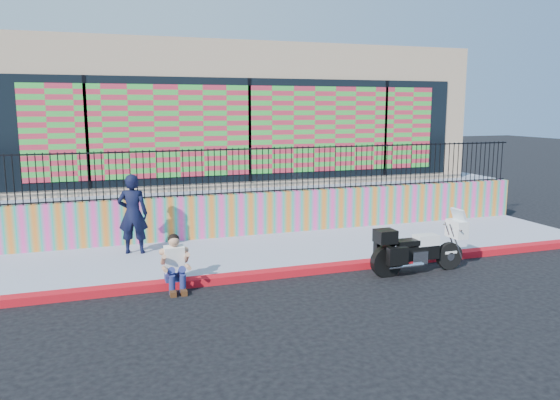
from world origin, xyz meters
name	(u,v)px	position (x,y,z in m)	size (l,w,h in m)	color
ground	(304,274)	(0.00, 0.00, 0.00)	(90.00, 90.00, 0.00)	black
red_curb	(304,270)	(0.00, 0.00, 0.07)	(16.00, 0.30, 0.15)	#B70D11
sidewalk	(279,251)	(0.00, 1.65, 0.07)	(16.00, 3.00, 0.15)	#8D94AA
mural_wall	(259,213)	(0.00, 3.25, 0.70)	(16.00, 0.20, 1.10)	#FF43A1
metal_fence	(259,170)	(0.00, 3.25, 1.85)	(15.80, 0.04, 1.20)	black
elevated_platform	(217,189)	(0.00, 8.35, 0.62)	(16.00, 10.00, 1.25)	#8D94AA
storefront_building	(217,114)	(0.00, 8.13, 3.25)	(14.00, 8.06, 4.00)	tan
police_motorcycle	(417,247)	(2.28, -0.71, 0.56)	(2.14, 0.71, 1.33)	black
police_officer	(133,214)	(-3.30, 2.33, 1.07)	(0.67, 0.44, 1.84)	black
seated_man	(176,268)	(-2.72, -0.20, 0.45)	(0.54, 0.71, 1.06)	navy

